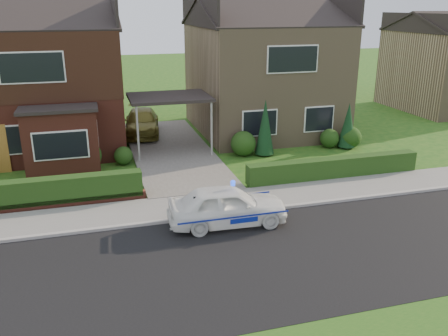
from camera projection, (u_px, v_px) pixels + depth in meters
name	position (u px, v px, depth m)	size (l,w,h in m)	color
ground	(239.00, 262.00, 13.31)	(120.00, 120.00, 0.00)	#1C5215
road	(239.00, 262.00, 13.31)	(60.00, 6.00, 0.02)	black
kerb	(212.00, 216.00, 16.06)	(60.00, 0.16, 0.12)	#9E9993
sidewalk	(204.00, 204.00, 17.02)	(60.00, 2.00, 0.10)	slate
driveway	(171.00, 150.00, 23.29)	(3.80, 12.00, 0.12)	#666059
house_left	(41.00, 70.00, 23.20)	(7.50, 9.53, 7.25)	brown
house_right	(263.00, 65.00, 26.34)	(7.50, 8.06, 7.25)	#8F7557
carport_link	(169.00, 98.00, 22.40)	(3.80, 3.00, 2.77)	black
dwarf_wall	(35.00, 206.00, 16.56)	(7.70, 0.25, 0.36)	brown
hedge_left	(36.00, 209.00, 16.76)	(7.50, 0.55, 0.90)	#163711
hedge_right	(333.00, 179.00, 19.67)	(7.50, 0.55, 0.80)	#163711
shrub_left_mid	(86.00, 155.00, 20.51)	(1.32, 1.32, 1.32)	#163711
shrub_left_near	(123.00, 156.00, 21.27)	(0.84, 0.84, 0.84)	#163711
shrub_right_near	(243.00, 144.00, 22.49)	(1.20, 1.20, 1.20)	#163711
shrub_right_mid	(330.00, 138.00, 23.81)	(0.96, 0.96, 0.96)	#163711
shrub_right_far	(350.00, 137.00, 23.78)	(1.08, 1.08, 1.08)	#163711
conifer_a	(265.00, 129.00, 22.33)	(0.90, 0.90, 2.60)	black
conifer_b	(348.00, 127.00, 23.54)	(0.90, 0.90, 2.20)	black
neighbour_right	(448.00, 71.00, 32.19)	(6.50, 7.00, 5.20)	#8F7557
police_car	(227.00, 206.00, 15.37)	(3.57, 3.95, 1.49)	white
driveway_car	(142.00, 122.00, 25.91)	(1.80, 4.43, 1.29)	olive
potted_plant_b	(86.00, 181.00, 18.47)	(0.36, 0.29, 0.66)	gray
potted_plant_c	(78.00, 189.00, 17.50)	(0.46, 0.46, 0.82)	gray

